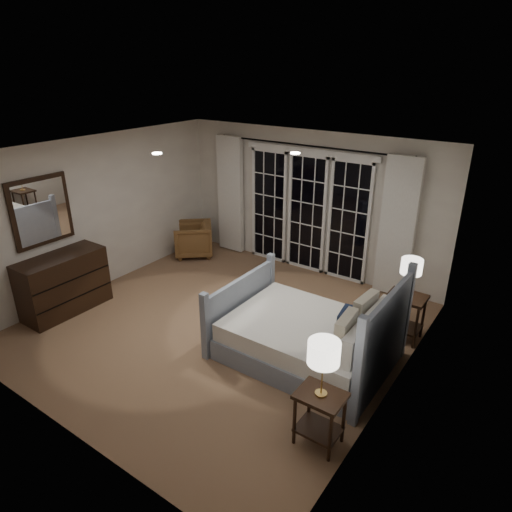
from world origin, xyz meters
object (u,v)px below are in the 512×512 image
Objects in this scene: lamp_left at (324,353)px; armchair at (193,239)px; nightstand_left at (320,411)px; dresser at (64,284)px; nightstand_right at (405,310)px; lamp_right at (412,267)px; bed at (310,337)px.

armchair is at bearing 146.06° from lamp_left.
nightstand_left is 0.47× the size of dresser.
lamp_left reaches higher than dresser.
lamp_right reaches higher than nightstand_right.
lamp_left is at bearing -57.31° from bed.
nightstand_right is 1.21× the size of lamp_right.
bed is 1.62m from lamp_right.
nightstand_right is at bearing -45.00° from lamp_right.
nightstand_left is 0.84× the size of armchair.
dresser is at bearing 178.05° from nightstand_left.
lamp_right reaches higher than nightstand_left.
armchair is (-4.35, 0.53, -0.10)m from nightstand_right.
bed is 3.47× the size of nightstand_left.
lamp_right is at bearing 88.47° from lamp_left.
lamp_right is at bearing 54.48° from bed.
lamp_left reaches higher than nightstand_right.
dresser reaches higher than nightstand_right.
bed is 3.80m from dresser.
bed reaches higher than lamp_right.
dresser is (-4.42, 0.15, 0.06)m from nightstand_left.
lamp_right is 5.03m from dresser.
nightstand_left is at bearing -57.31° from bed.
lamp_right is (0.06, 2.36, 0.00)m from lamp_left.
bed reaches higher than nightstand_right.
armchair is at bearing 87.28° from dresser.
dresser is at bearing -153.79° from lamp_right.
bed reaches higher than dresser.
lamp_right is (0.06, 2.36, 0.69)m from nightstand_left.
nightstand_right is 2.44m from lamp_left.
dresser is at bearing -153.79° from nightstand_right.
armchair is 0.56× the size of dresser.
armchair reaches higher than nightstand_left.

